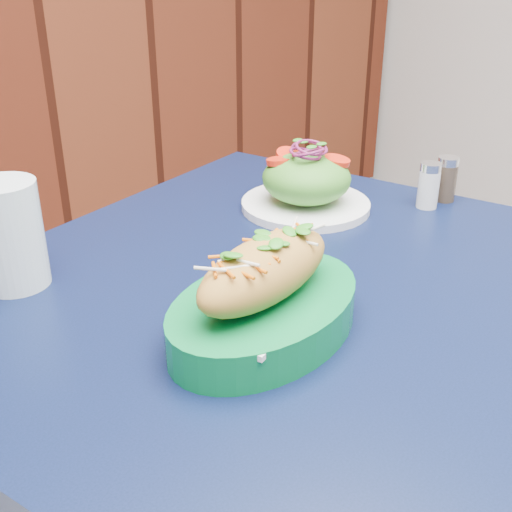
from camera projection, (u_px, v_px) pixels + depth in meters
cafe_table at (315, 352)px, 0.79m from camera, size 0.99×0.99×0.75m
banh_mi_basket at (265, 297)px, 0.65m from camera, size 0.27×0.21×0.11m
salad_plate at (306, 184)px, 0.96m from camera, size 0.20×0.20×0.10m
water_glass at (9, 235)px, 0.74m from camera, size 0.08×0.08×0.13m
salt_shaker at (429, 185)px, 0.97m from camera, size 0.03×0.03×0.07m
pepper_shaker at (446, 179)px, 1.00m from camera, size 0.03×0.03×0.07m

